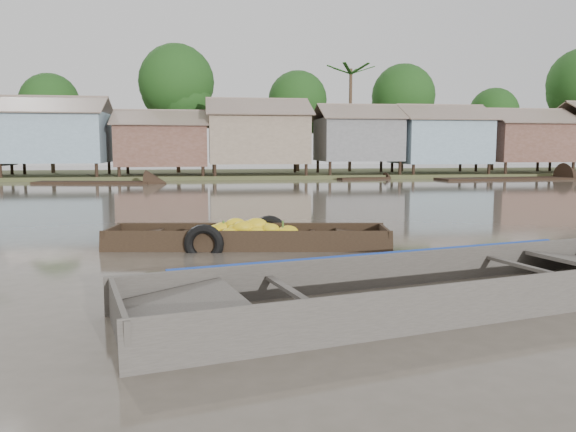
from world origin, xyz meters
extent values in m
plane|color=#524A3F|center=(0.00, 0.00, 0.00)|extent=(120.00, 120.00, 0.00)
cube|color=#384723|center=(0.00, 33.00, 0.00)|extent=(120.00, 12.00, 0.50)
cube|color=#7D9BAD|center=(-10.50, 29.50, 2.70)|extent=(6.20, 5.20, 3.20)
cube|color=brown|center=(-10.50, 28.10, 4.75)|extent=(6.60, 3.02, 1.28)
cube|color=brown|center=(-10.50, 30.90, 4.75)|extent=(6.60, 3.02, 1.28)
cube|color=brown|center=(-3.80, 29.50, 2.20)|extent=(5.80, 4.60, 2.70)
cube|color=brown|center=(-3.80, 28.26, 4.00)|extent=(6.20, 2.67, 1.14)
cube|color=brown|center=(-3.80, 30.74, 4.00)|extent=(6.20, 2.67, 1.14)
cube|color=#7F6D58|center=(2.50, 29.50, 2.65)|extent=(6.50, 5.30, 3.30)
cube|color=brown|center=(2.50, 28.07, 4.75)|extent=(6.90, 3.08, 1.31)
cube|color=brown|center=(2.50, 30.93, 4.75)|extent=(6.90, 3.08, 1.31)
cube|color=slate|center=(9.50, 29.50, 2.60)|extent=(5.40, 4.70, 2.90)
cube|color=brown|center=(9.50, 28.23, 4.50)|extent=(5.80, 2.73, 1.17)
cube|color=brown|center=(9.50, 30.77, 4.50)|extent=(5.80, 2.73, 1.17)
cube|color=#7D9BAD|center=(15.50, 29.50, 2.50)|extent=(6.00, 5.00, 3.10)
cube|color=brown|center=(15.50, 28.15, 4.50)|extent=(6.40, 2.90, 1.24)
cube|color=brown|center=(15.50, 30.85, 4.50)|extent=(6.40, 2.90, 1.24)
cube|color=brown|center=(22.00, 29.50, 2.45)|extent=(5.70, 4.90, 2.80)
cube|color=brown|center=(22.00, 28.18, 4.30)|extent=(6.10, 2.85, 1.21)
cube|color=brown|center=(22.00, 30.82, 4.30)|extent=(6.10, 2.85, 1.21)
cylinder|color=#473323|center=(-12.00, 34.00, 2.45)|extent=(0.28, 0.28, 4.90)
sphere|color=#123711|center=(-12.00, 34.00, 5.25)|extent=(4.20, 4.20, 4.20)
cylinder|color=#473323|center=(-3.00, 33.00, 3.15)|extent=(0.28, 0.28, 6.30)
sphere|color=#123711|center=(-3.00, 33.00, 6.75)|extent=(5.40, 5.40, 5.40)
cylinder|color=#473323|center=(6.00, 34.00, 2.62)|extent=(0.28, 0.28, 5.25)
sphere|color=#123711|center=(6.00, 34.00, 5.62)|extent=(4.50, 4.50, 4.50)
cylinder|color=#473323|center=(14.00, 33.00, 2.80)|extent=(0.28, 0.28, 5.60)
sphere|color=#123711|center=(14.00, 33.00, 6.00)|extent=(4.80, 4.80, 4.80)
cylinder|color=#473323|center=(22.00, 34.00, 2.27)|extent=(0.28, 0.28, 4.55)
sphere|color=#123711|center=(22.00, 34.00, 4.88)|extent=(3.90, 3.90, 3.90)
cylinder|color=#473323|center=(10.00, 33.50, 4.00)|extent=(0.24, 0.24, 8.00)
cube|color=black|center=(-0.14, 2.79, -0.08)|extent=(5.83, 1.92, 0.08)
cube|color=black|center=(-0.05, 3.41, 0.15)|extent=(5.81, 1.00, 0.54)
cube|color=black|center=(-0.23, 2.17, 0.15)|extent=(5.81, 1.00, 0.54)
cube|color=black|center=(2.70, 2.37, 0.15)|extent=(0.24, 1.27, 0.51)
cube|color=black|center=(2.20, 2.45, 0.21)|extent=(1.14, 1.23, 0.20)
cube|color=black|center=(-2.97, 3.21, 0.15)|extent=(0.24, 1.27, 0.51)
cube|color=black|center=(-2.48, 3.14, 0.21)|extent=(1.14, 1.23, 0.20)
cube|color=black|center=(-1.49, 2.99, 0.26)|extent=(0.28, 1.22, 0.05)
cube|color=black|center=(1.22, 2.59, 0.26)|extent=(0.28, 1.22, 0.05)
ellipsoid|color=yellow|center=(-0.86, 2.59, 0.19)|extent=(0.50, 0.38, 0.28)
ellipsoid|color=yellow|center=(0.79, 2.29, 0.19)|extent=(0.43, 0.32, 0.24)
ellipsoid|color=yellow|center=(-1.06, 3.06, 0.23)|extent=(0.47, 0.36, 0.26)
ellipsoid|color=yellow|center=(0.02, 2.58, 0.32)|extent=(0.44, 0.34, 0.25)
ellipsoid|color=yellow|center=(-1.09, 2.88, 0.16)|extent=(0.40, 0.30, 0.22)
ellipsoid|color=yellow|center=(-0.09, 2.88, 0.44)|extent=(0.39, 0.30, 0.22)
ellipsoid|color=yellow|center=(-0.35, 2.96, 0.34)|extent=(0.45, 0.34, 0.25)
ellipsoid|color=yellow|center=(-0.25, 3.07, 0.29)|extent=(0.42, 0.32, 0.23)
ellipsoid|color=yellow|center=(-1.00, 2.88, 0.25)|extent=(0.51, 0.39, 0.29)
ellipsoid|color=yellow|center=(0.56, 2.98, 0.22)|extent=(0.44, 0.34, 0.25)
ellipsoid|color=yellow|center=(0.23, 2.68, 0.37)|extent=(0.47, 0.36, 0.26)
ellipsoid|color=yellow|center=(0.18, 3.10, 0.25)|extent=(0.44, 0.34, 0.25)
ellipsoid|color=yellow|center=(0.02, 2.73, 0.46)|extent=(0.52, 0.40, 0.29)
ellipsoid|color=yellow|center=(-0.26, 2.65, 0.42)|extent=(0.49, 0.37, 0.27)
ellipsoid|color=yellow|center=(0.61, 2.53, 0.29)|extent=(0.47, 0.36, 0.27)
ellipsoid|color=yellow|center=(-0.08, 2.68, 0.37)|extent=(0.46, 0.35, 0.26)
ellipsoid|color=yellow|center=(-0.40, 2.88, 0.46)|extent=(0.48, 0.37, 0.27)
ellipsoid|color=yellow|center=(-1.09, 2.59, 0.14)|extent=(0.41, 0.31, 0.23)
ellipsoid|color=yellow|center=(0.31, 2.56, 0.39)|extent=(0.40, 0.30, 0.23)
ellipsoid|color=yellow|center=(-0.37, 2.74, 0.37)|extent=(0.48, 0.36, 0.27)
ellipsoid|color=yellow|center=(-0.91, 2.60, 0.20)|extent=(0.50, 0.38, 0.28)
ellipsoid|color=yellow|center=(-0.09, 2.44, 0.21)|extent=(0.41, 0.31, 0.23)
ellipsoid|color=yellow|center=(-0.83, 2.68, 0.25)|extent=(0.45, 0.35, 0.26)
ellipsoid|color=yellow|center=(-0.93, 2.71, 0.25)|extent=(0.51, 0.39, 0.29)
ellipsoid|color=yellow|center=(-0.38, 3.13, 0.33)|extent=(0.40, 0.31, 0.23)
ellipsoid|color=yellow|center=(0.22, 3.13, 0.24)|extent=(0.42, 0.32, 0.24)
ellipsoid|color=yellow|center=(-0.65, 2.93, 0.36)|extent=(0.51, 0.39, 0.29)
ellipsoid|color=yellow|center=(-0.17, 2.93, 0.36)|extent=(0.49, 0.37, 0.27)
ellipsoid|color=yellow|center=(-0.54, 2.57, 0.32)|extent=(0.39, 0.30, 0.22)
ellipsoid|color=yellow|center=(0.72, 2.89, 0.27)|extent=(0.50, 0.38, 0.28)
ellipsoid|color=yellow|center=(-0.28, 3.02, 0.33)|extent=(0.45, 0.35, 0.26)
ellipsoid|color=yellow|center=(-0.78, 2.95, 0.34)|extent=(0.44, 0.33, 0.25)
cylinder|color=#3F6626|center=(-0.65, 2.87, 0.45)|extent=(0.04, 0.04, 0.19)
cylinder|color=#3F6626|center=(0.07, 2.76, 0.45)|extent=(0.04, 0.04, 0.19)
cylinder|color=#3F6626|center=(0.58, 2.69, 0.45)|extent=(0.04, 0.04, 0.19)
torus|color=black|center=(0.38, 3.43, 0.17)|extent=(0.82, 0.30, 0.80)
torus|color=black|center=(-1.06, 2.21, 0.17)|extent=(0.82, 0.30, 0.80)
cube|color=#423E38|center=(1.85, -1.93, -0.08)|extent=(7.98, 3.44, 0.08)
cube|color=#423E38|center=(1.62, -1.00, 0.20)|extent=(7.80, 2.01, 0.64)
cube|color=#423E38|center=(2.07, -2.86, 0.20)|extent=(7.80, 2.01, 0.64)
cube|color=#423E38|center=(-1.95, -2.83, 0.20)|extent=(0.51, 1.91, 0.60)
cube|color=#423E38|center=(-1.29, -2.68, 0.27)|extent=(1.71, 1.95, 0.25)
cube|color=#423E38|center=(0.03, -2.36, 0.33)|extent=(0.53, 1.84, 0.05)
cube|color=#423E38|center=(3.66, -1.50, 0.33)|extent=(0.53, 1.84, 0.05)
cube|color=#665E54|center=(1.85, -1.93, -0.03)|extent=(6.13, 2.86, 0.02)
cube|color=navy|center=(1.61, -0.94, 0.44)|extent=(6.29, 1.59, 0.16)
torus|color=olive|center=(3.64, -1.83, 0.00)|extent=(0.45, 0.45, 0.06)
torus|color=olive|center=(3.64, -1.83, 0.04)|extent=(0.36, 0.36, 0.06)
cube|color=black|center=(18.22, 25.06, -0.05)|extent=(9.27, 2.60, 0.35)
cube|color=black|center=(-7.43, 24.68, -0.05)|extent=(6.84, 2.64, 0.35)
cube|color=black|center=(9.19, 26.70, -0.05)|extent=(3.64, 1.63, 0.35)
camera|label=1|loc=(-0.99, -8.85, 2.07)|focal=35.00mm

